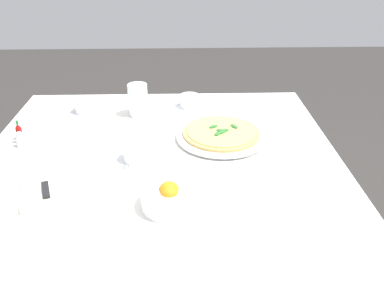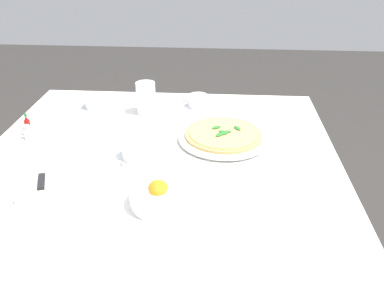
% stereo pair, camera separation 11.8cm
% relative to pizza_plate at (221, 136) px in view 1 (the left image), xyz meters
% --- Properties ---
extents(dining_table, '(1.16, 1.16, 0.72)m').
position_rel_pizza_plate_xyz_m(dining_table, '(-0.14, 0.21, -0.14)').
color(dining_table, white).
rests_on(dining_table, ground_plane).
extents(pizza_plate, '(0.31, 0.31, 0.02)m').
position_rel_pizza_plate_xyz_m(pizza_plate, '(0.00, 0.00, 0.00)').
color(pizza_plate, white).
rests_on(pizza_plate, dining_table).
extents(pizza, '(0.27, 0.27, 0.02)m').
position_rel_pizza_plate_xyz_m(pizza, '(0.00, -0.00, 0.01)').
color(pizza, '#DBAD60').
rests_on(pizza, pizza_plate).
extents(coffee_cup_left_edge, '(0.13, 0.13, 0.06)m').
position_rel_pizza_plate_xyz_m(coffee_cup_left_edge, '(0.27, 0.10, 0.01)').
color(coffee_cup_left_edge, white).
rests_on(coffee_cup_left_edge, dining_table).
extents(coffee_cup_back_corner, '(0.13, 0.13, 0.06)m').
position_rel_pizza_plate_xyz_m(coffee_cup_back_corner, '(-0.14, 0.28, 0.02)').
color(coffee_cup_back_corner, white).
rests_on(coffee_cup_back_corner, dining_table).
extents(coffee_cup_near_right, '(0.13, 0.13, 0.06)m').
position_rel_pizza_plate_xyz_m(coffee_cup_near_right, '(0.23, 0.52, 0.02)').
color(coffee_cup_near_right, white).
rests_on(coffee_cup_near_right, dining_table).
extents(water_glass_near_left, '(0.08, 0.08, 0.12)m').
position_rel_pizza_plate_xyz_m(water_glass_near_left, '(0.21, 0.30, 0.04)').
color(water_glass_near_left, white).
rests_on(water_glass_near_left, dining_table).
extents(napkin_folded, '(0.25, 0.19, 0.02)m').
position_rel_pizza_plate_xyz_m(napkin_folded, '(-0.29, 0.52, -0.00)').
color(napkin_folded, white).
rests_on(napkin_folded, dining_table).
extents(dinner_knife, '(0.19, 0.08, 0.01)m').
position_rel_pizza_plate_xyz_m(dinner_knife, '(-0.28, 0.53, 0.01)').
color(dinner_knife, silver).
rests_on(dinner_knife, napkin_folded).
extents(citrus_bowl, '(0.15, 0.15, 0.07)m').
position_rel_pizza_plate_xyz_m(citrus_bowl, '(-0.38, 0.17, 0.01)').
color(citrus_bowl, white).
rests_on(citrus_bowl, dining_table).
extents(hot_sauce_bottle, '(0.02, 0.02, 0.08)m').
position_rel_pizza_plate_xyz_m(hot_sauce_bottle, '(-0.01, 0.69, 0.02)').
color(hot_sauce_bottle, '#B7140F').
rests_on(hot_sauce_bottle, dining_table).
extents(salt_shaker, '(0.03, 0.03, 0.06)m').
position_rel_pizza_plate_xyz_m(salt_shaker, '(0.02, 0.70, 0.01)').
color(salt_shaker, white).
rests_on(salt_shaker, dining_table).
extents(pepper_shaker, '(0.03, 0.03, 0.06)m').
position_rel_pizza_plate_xyz_m(pepper_shaker, '(-0.04, 0.68, 0.01)').
color(pepper_shaker, white).
rests_on(pepper_shaker, dining_table).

